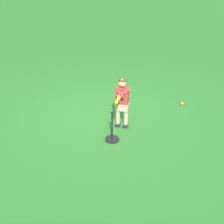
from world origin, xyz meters
name	(u,v)px	position (x,y,z in m)	size (l,w,h in m)	color
ground_plane	(103,119)	(0.00, 0.00, 0.00)	(40.00, 40.00, 0.00)	#2D7528
child_batter	(122,99)	(-0.52, -0.04, 0.65)	(0.53, 0.71, 1.08)	#232328
play_ball_midfield	(182,104)	(-0.92, -1.76, 0.04)	(0.09, 0.09, 0.09)	orange
batting_tee	(112,135)	(-0.74, 0.47, 0.10)	(0.28, 0.28, 0.62)	black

